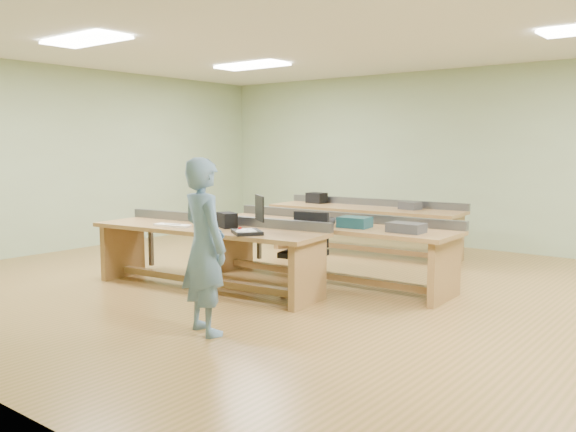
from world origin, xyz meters
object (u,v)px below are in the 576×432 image
Objects in this scene: workbench_front at (208,243)px; mug at (330,222)px; workbench_mid at (328,238)px; person at (204,246)px; laptop_base at (247,232)px; parts_bin_teal at (355,222)px; task_chair at (305,265)px; parts_bin_grey at (406,228)px; drinks_can at (313,219)px; workbench_back at (365,219)px; camera_bag at (227,220)px.

mug is at bearing 35.84° from workbench_front.
person is (0.28, -2.40, 0.24)m from workbench_mid.
parts_bin_teal is at bearing 97.25° from laptop_base.
task_chair is at bearing 95.61° from laptop_base.
drinks_can is at bearing -178.42° from parts_bin_grey.
workbench_back is at bearing 130.11° from parts_bin_grey.
camera_bag reaches higher than laptop_base.
task_chair reaches higher than workbench_mid.
person is (0.97, -4.45, 0.24)m from workbench_back.
workbench_mid is 12.63× the size of camera_bag.
laptop_base is 1.77m from parts_bin_grey.
drinks_can is (-0.26, 0.01, 0.02)m from mug.
person is at bearing -94.24° from parts_bin_teal.
mug is (0.83, -2.20, 0.24)m from workbench_back.
workbench_back is 2.28m from drinks_can.
workbench_back is 4.56m from person.
mug is (0.87, 0.89, -0.04)m from camera_bag.
workbench_mid is at bearing 78.82° from camera_bag.
parts_bin_grey is (1.86, 0.93, -0.04)m from camera_bag.
workbench_front is 22.93× the size of drinks_can.
person is 1.77m from task_chair.
drinks_can is (0.83, 1.00, 0.26)m from workbench_front.
task_chair is 0.70m from mug.
workbench_back is 3.38m from laptop_base.
task_chair is at bearing -76.99° from workbench_back.
drinks_can reaches higher than laptop_base.
mug is (1.09, 1.00, 0.24)m from workbench_front.
workbench_back is 2.84m from parts_bin_grey.
workbench_mid is 0.52m from parts_bin_teal.
drinks_can is at bearing 178.68° from mug.
parts_bin_grey is at bearing -54.04° from workbench_back.
person is 2.29m from drinks_can.
parts_bin_teal is 2.86× the size of mug.
drinks_can is at bearing -62.90° from person.
workbench_back is at bearing -60.74° from person.
camera_bag reaches higher than parts_bin_grey.
laptop_base is at bearing -106.25° from mug.
parts_bin_teal is at bearing -15.60° from workbench_mid.
task_chair is 7.54× the size of mug.
laptop_base is at bearing -100.73° from workbench_mid.
drinks_can reaches higher than workbench_back.
person is at bearing -86.35° from mug.
parts_bin_grey reaches higher than mug.
workbench_back reaches higher than parts_bin_grey.
parts_bin_teal reaches higher than laptop_base.
parts_bin_grey is 2.96× the size of drinks_can.
parts_bin_grey is at bearing 77.42° from laptop_base.
workbench_mid is 9.22× the size of parts_bin_teal.
task_chair is 7.08× the size of drinks_can.
task_chair reaches higher than drinks_can.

